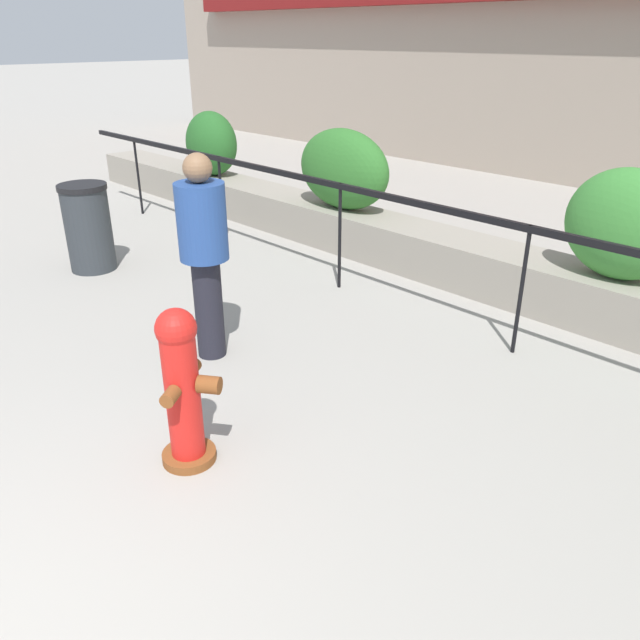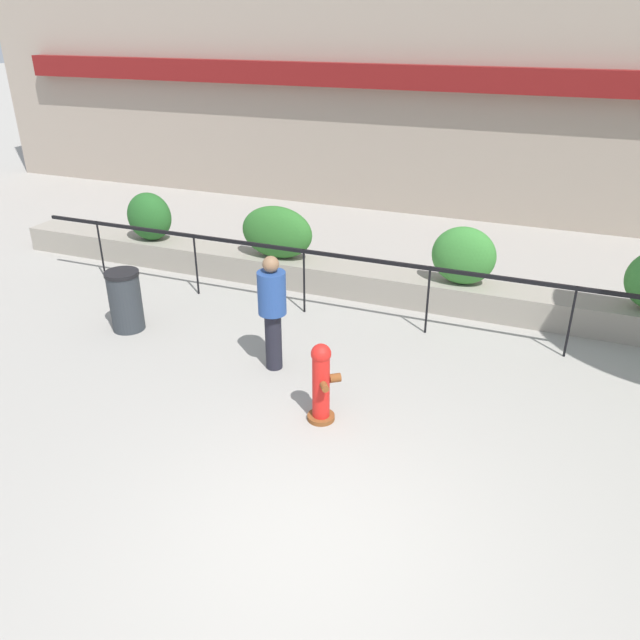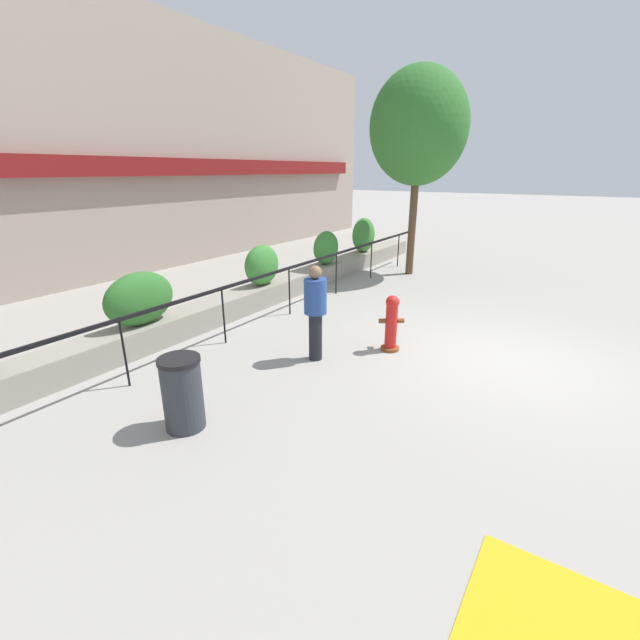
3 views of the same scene
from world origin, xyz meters
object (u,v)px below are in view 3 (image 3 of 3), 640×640
Objects in this scene: hedge_bush_2 at (262,265)px; pedestrian at (315,307)px; hedge_bush_1 at (140,299)px; trash_bin at (183,393)px; fire_hydrant at (391,323)px; street_tree at (419,128)px; hedge_bush_3 at (326,248)px; hedge_bush_4 at (364,235)px.

hedge_bush_2 is 0.63× the size of pedestrian.
hedge_bush_1 reaches higher than trash_bin.
hedge_bush_2 is 5.66m from trash_bin.
street_tree reaches higher than fire_hydrant.
hedge_bush_2 is 3.03m from hedge_bush_3.
fire_hydrant is at bearing -58.03° from hedge_bush_1.
hedge_bush_2 is 6.55m from street_tree.
hedge_bush_4 is (5.52, 0.00, 0.09)m from hedge_bush_2.
hedge_bush_3 is at bearing 30.40° from pedestrian.
street_tree is at bearing 18.71° from fire_hydrant.
hedge_bush_3 is at bearing 44.71° from fire_hydrant.
hedge_bush_3 reaches higher than fire_hydrant.
hedge_bush_2 is at bearing 0.00° from hedge_bush_1.
hedge_bush_1 is 1.32× the size of hedge_bush_3.
hedge_bush_2 is at bearing 75.87° from fire_hydrant.
pedestrian is 1.71× the size of trash_bin.
hedge_bush_2 is at bearing 54.84° from pedestrian.
hedge_bush_1 is 3.32m from pedestrian.
trash_bin is at bearing -165.07° from hedge_bush_4.
hedge_bush_2 is 1.08× the size of trash_bin.
fire_hydrant is 1.07× the size of trash_bin.
hedge_bush_1 is 0.23× the size of street_tree.
hedge_bush_4 is 1.18× the size of trash_bin.
street_tree reaches higher than hedge_bush_1.
hedge_bush_2 is 3.70m from pedestrian.
hedge_bush_3 is at bearing 19.30° from trash_bin.
trash_bin is at bearing -160.70° from hedge_bush_3.
pedestrian is at bearing -149.60° from hedge_bush_3.
hedge_bush_4 is at bearing 0.00° from hedge_bush_3.
street_tree is 6.10× the size of trash_bin.
hedge_bush_3 is (6.53, 0.00, 0.01)m from hedge_bush_1.
hedge_bush_4 is 0.69× the size of pedestrian.
hedge_bush_4 reaches higher than hedge_bush_1.
fire_hydrant is (-1.01, -3.99, -0.45)m from hedge_bush_2.
fire_hydrant is (2.49, -3.99, -0.45)m from hedge_bush_1.
hedge_bush_3 reaches higher than hedge_bush_1.
hedge_bush_3 is 1.06× the size of trash_bin.
hedge_bush_3 is 4.51m from street_tree.
hedge_bush_3 is at bearing 139.54° from street_tree.
fire_hydrant is at bearing -40.59° from pedestrian.
hedge_bush_1 is at bearing 180.00° from hedge_bush_4.
hedge_bush_3 is 0.90× the size of hedge_bush_4.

